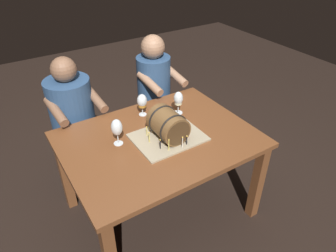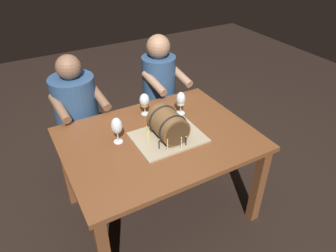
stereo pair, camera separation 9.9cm
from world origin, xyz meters
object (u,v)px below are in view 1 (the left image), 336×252
at_px(wine_glass_empty, 117,128).
at_px(person_seated_left, 75,127).
at_px(dining_table, 159,149).
at_px(wine_glass_amber, 142,102).
at_px(person_seated_right, 155,103).
at_px(wine_glass_white, 178,99).
at_px(barrel_cake, 168,126).

relative_size(wine_glass_empty, person_seated_left, 0.17).
xyz_separation_m(dining_table, person_seated_left, (-0.39, 0.73, -0.08)).
distance_m(wine_glass_amber, wine_glass_empty, 0.40).
height_order(dining_table, wine_glass_amber, wine_glass_amber).
xyz_separation_m(wine_glass_amber, person_seated_right, (0.34, 0.40, -0.31)).
xyz_separation_m(dining_table, wine_glass_white, (0.30, 0.20, 0.22)).
bearing_deg(person_seated_left, wine_glass_amber, -42.31).
relative_size(dining_table, wine_glass_white, 7.13).
distance_m(person_seated_left, person_seated_right, 0.78).
relative_size(wine_glass_amber, person_seated_right, 0.15).
relative_size(dining_table, person_seated_right, 1.11).
relative_size(wine_glass_white, person_seated_left, 0.16).
xyz_separation_m(wine_glass_white, wine_glass_amber, (-0.25, 0.13, -0.01)).
xyz_separation_m(dining_table, wine_glass_empty, (-0.27, 0.09, 0.23)).
distance_m(barrel_cake, person_seated_left, 0.93).
bearing_deg(barrel_cake, wine_glass_empty, 158.56).
bearing_deg(dining_table, wine_glass_amber, 81.14).
bearing_deg(person_seated_right, wine_glass_white, -99.61).
bearing_deg(dining_table, wine_glass_empty, 161.56).
height_order(barrel_cake, person_seated_left, person_seated_left).
relative_size(barrel_cake, person_seated_left, 0.41).
bearing_deg(wine_glass_amber, barrel_cake, -89.78).
height_order(wine_glass_empty, person_seated_right, person_seated_right).
distance_m(wine_glass_empty, person_seated_right, 0.97).
bearing_deg(person_seated_right, wine_glass_empty, -135.70).
relative_size(wine_glass_white, person_seated_right, 0.16).
bearing_deg(wine_glass_amber, wine_glass_white, -27.29).
xyz_separation_m(barrel_cake, person_seated_left, (-0.44, 0.77, -0.28)).
bearing_deg(wine_glass_white, person_seated_left, 142.47).
bearing_deg(wine_glass_empty, person_seated_right, 44.30).
xyz_separation_m(wine_glass_amber, person_seated_left, (-0.44, 0.40, -0.30)).
bearing_deg(barrel_cake, person_seated_right, 66.36).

